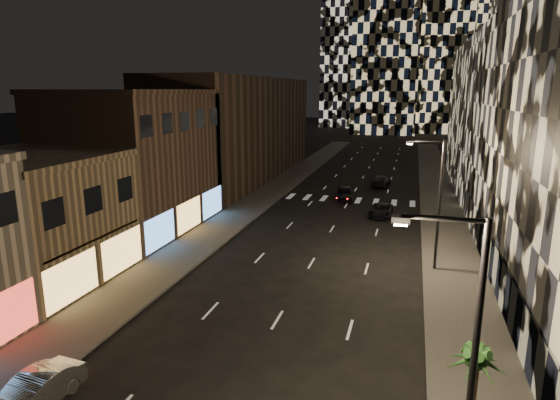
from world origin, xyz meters
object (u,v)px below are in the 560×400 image
Objects in this scene: streetlight_far at (436,196)px; car_silver_parked at (33,394)px; car_dark_midlane at (345,193)px; car_dark_oncoming at (381,181)px; car_dark_rightlane at (381,210)px; streetlight_near at (466,349)px; palm_tree at (475,367)px.

streetlight_far is 2.07× the size of car_silver_parked.
car_dark_oncoming is (3.45, 9.26, -0.08)m from car_dark_midlane.
car_dark_oncoming is (-5.41, 28.97, -4.65)m from streetlight_far.
car_dark_midlane is at bearing 84.76° from car_silver_parked.
streetlight_far reaches higher than car_dark_oncoming.
car_silver_parked reaches higher than car_dark_oncoming.
car_silver_parked reaches higher than car_dark_rightlane.
streetlight_near is 2.84m from palm_tree.
streetlight_far is 1.86× the size of car_dark_oncoming.
streetlight_near is 16.23m from car_silver_parked.
palm_tree reaches higher than car_dark_rightlane.
streetlight_near is 2.16× the size of palm_tree.
car_silver_parked is at bearing 179.13° from streetlight_near.
streetlight_near is 2.02× the size of car_dark_rightlane.
car_dark_oncoming is at bearing 96.29° from car_dark_rightlane.
car_dark_midlane is (6.70, 39.48, 0.07)m from car_silver_parked.
streetlight_near reaches higher than car_dark_oncoming.
car_dark_oncoming is at bearing 82.62° from car_silver_parked.
streetlight_near reaches higher than car_dark_midlane.
car_silver_parked is at bearing -128.20° from streetlight_far.
palm_tree is (6.05, -46.84, 2.89)m from car_dark_oncoming.
car_dark_rightlane is 32.06m from palm_tree.
streetlight_far is 1.95× the size of car_dark_midlane.
streetlight_near is at bearing -90.00° from streetlight_far.
car_dark_rightlane is (-4.35, 13.66, -4.73)m from streetlight_far.
streetlight_far is at bearing 56.18° from car_silver_parked.
streetlight_far is (0.00, 20.00, 0.00)m from streetlight_near.
car_dark_rightlane is at bearing 75.86° from car_silver_parked.
streetlight_far is 15.10m from car_dark_rightlane.
streetlight_near is at bearing 102.44° from car_dark_oncoming.
palm_tree is at bearing -83.53° from car_dark_midlane.
car_dark_midlane reaches higher than car_silver_parked.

